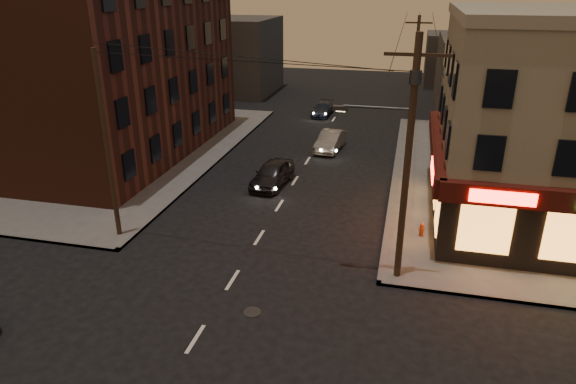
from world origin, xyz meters
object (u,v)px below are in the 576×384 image
(sedan_near, at_px, (272,174))
(sedan_far, at_px, (323,109))
(fire_hydrant, at_px, (422,229))
(sedan_mid, at_px, (330,141))

(sedan_near, relative_size, sedan_far, 1.10)
(sedan_near, bearing_deg, sedan_far, 95.72)
(sedan_far, distance_m, fire_hydrant, 25.10)
(sedan_mid, distance_m, sedan_far, 10.62)
(sedan_far, relative_size, fire_hydrant, 5.77)
(sedan_far, bearing_deg, sedan_near, -87.95)
(sedan_mid, bearing_deg, fire_hydrant, -57.09)
(sedan_far, height_order, fire_hydrant, sedan_far)
(sedan_near, distance_m, sedan_mid, 8.22)
(sedan_mid, xyz_separation_m, fire_hydrant, (6.66, -13.07, -0.17))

